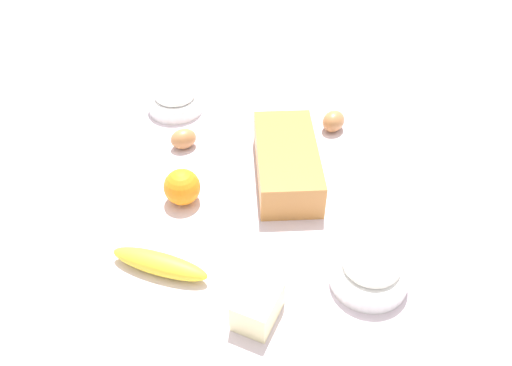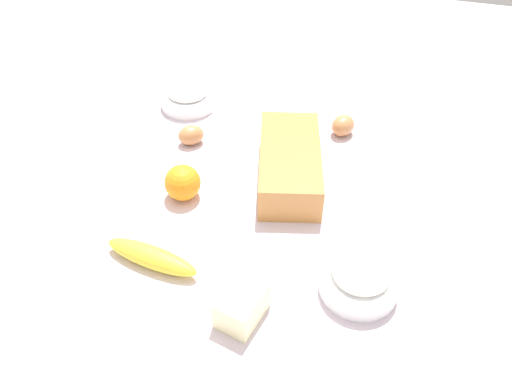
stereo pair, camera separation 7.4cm
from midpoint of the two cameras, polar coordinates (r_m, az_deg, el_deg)
ground_plane at (r=1.13m, az=1.87°, el=-1.95°), size 2.40×2.40×0.02m
loaf_pan at (r=1.15m, az=5.50°, el=2.11°), size 0.30×0.19×0.08m
flour_bowl at (r=0.96m, az=13.36°, el=-10.14°), size 0.14×0.14×0.07m
sugar_bowl at (r=1.40m, az=-5.85°, el=9.26°), size 0.14×0.14×0.06m
banana at (r=1.00m, az=-9.15°, el=-7.96°), size 0.07×0.19×0.04m
orange_fruit at (r=1.11m, az=-6.07°, el=-0.01°), size 0.08×0.08×0.08m
butter_block at (r=0.90m, az=0.86°, el=-13.16°), size 0.10×0.08×0.06m
egg_near_butter at (r=1.26m, az=-5.38°, el=5.14°), size 0.08×0.08×0.05m
egg_beside_bowl at (r=1.31m, az=11.01°, el=6.10°), size 0.08×0.07×0.05m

